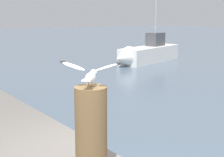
# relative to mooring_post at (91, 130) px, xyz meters

# --- Properties ---
(mooring_post) EXTENTS (0.31, 0.31, 0.86)m
(mooring_post) POSITION_rel_mooring_post_xyz_m (0.00, 0.00, 0.00)
(mooring_post) COLOR brown
(mooring_post) RESTS_ON harbor_quay
(seagull) EXTENTS (0.48, 0.46, 0.26)m
(seagull) POSITION_rel_mooring_post_xyz_m (-0.00, 0.00, 0.55)
(seagull) COLOR tan
(seagull) RESTS_ON mooring_post
(boat_white) EXTENTS (2.63, 5.60, 4.39)m
(boat_white) POSITION_rel_mooring_post_xyz_m (-11.09, 10.78, -1.05)
(boat_white) COLOR silver
(boat_white) RESTS_ON ground_plane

